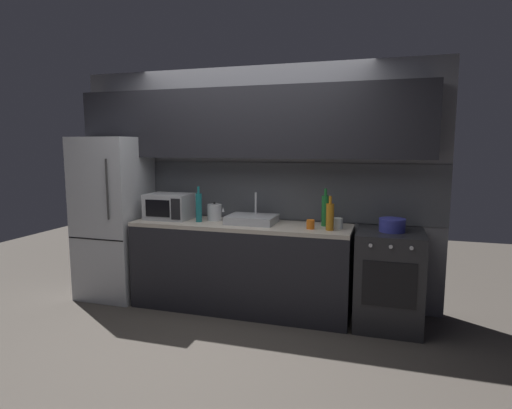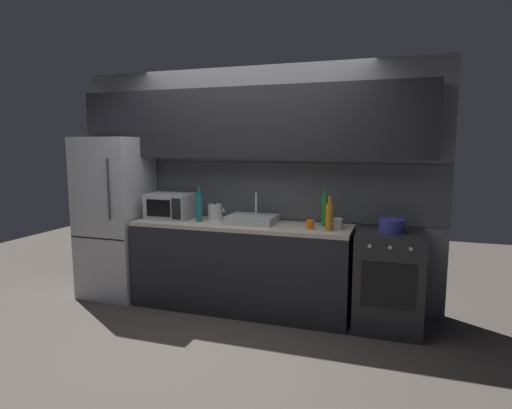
# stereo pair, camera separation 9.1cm
# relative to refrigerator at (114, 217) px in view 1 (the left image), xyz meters

# --- Properties ---
(ground_plane) EXTENTS (10.00, 10.00, 0.00)m
(ground_plane) POSITION_rel_refrigerator_xyz_m (1.49, -0.90, -0.88)
(ground_plane) COLOR #3D3833
(back_wall) EXTENTS (3.96, 0.44, 2.50)m
(back_wall) POSITION_rel_refrigerator_xyz_m (1.49, 0.30, 0.67)
(back_wall) COLOR slate
(back_wall) RESTS_ON ground
(counter_run) EXTENTS (2.22, 0.60, 0.90)m
(counter_run) POSITION_rel_refrigerator_xyz_m (1.49, 0.00, -0.43)
(counter_run) COLOR black
(counter_run) RESTS_ON ground
(refrigerator) EXTENTS (0.68, 0.69, 1.77)m
(refrigerator) POSITION_rel_refrigerator_xyz_m (0.00, 0.00, 0.00)
(refrigerator) COLOR #ADAFB5
(refrigerator) RESTS_ON ground
(oven_range) EXTENTS (0.60, 0.62, 0.90)m
(oven_range) POSITION_rel_refrigerator_xyz_m (2.94, -0.00, -0.43)
(oven_range) COLOR #232326
(oven_range) RESTS_ON ground
(microwave) EXTENTS (0.46, 0.35, 0.27)m
(microwave) POSITION_rel_refrigerator_xyz_m (0.68, 0.02, 0.15)
(microwave) COLOR #A8AAAF
(microwave) RESTS_ON counter_run
(sink_basin) EXTENTS (0.48, 0.38, 0.30)m
(sink_basin) POSITION_rel_refrigerator_xyz_m (1.60, 0.03, 0.06)
(sink_basin) COLOR #ADAFB5
(sink_basin) RESTS_ON counter_run
(kettle) EXTENTS (0.19, 0.15, 0.19)m
(kettle) POSITION_rel_refrigerator_xyz_m (1.18, 0.08, 0.10)
(kettle) COLOR #B7BABF
(kettle) RESTS_ON counter_run
(wine_bottle_teal) EXTENTS (0.06, 0.06, 0.36)m
(wine_bottle_teal) POSITION_rel_refrigerator_xyz_m (1.06, -0.05, 0.17)
(wine_bottle_teal) COLOR #19666B
(wine_bottle_teal) RESTS_ON counter_run
(wine_bottle_green) EXTENTS (0.07, 0.07, 0.37)m
(wine_bottle_green) POSITION_rel_refrigerator_xyz_m (2.33, 0.10, 0.17)
(wine_bottle_green) COLOR #1E6B2D
(wine_bottle_green) RESTS_ON counter_run
(wine_bottle_amber) EXTENTS (0.07, 0.07, 0.32)m
(wine_bottle_amber) POSITION_rel_refrigerator_xyz_m (2.40, -0.10, 0.15)
(wine_bottle_amber) COLOR #B27019
(wine_bottle_amber) RESTS_ON counter_run
(mug_orange) EXTENTS (0.08, 0.08, 0.09)m
(mug_orange) POSITION_rel_refrigerator_xyz_m (2.22, -0.09, 0.06)
(mug_orange) COLOR orange
(mug_orange) RESTS_ON counter_run
(mug_clear) EXTENTS (0.09, 0.09, 0.10)m
(mug_clear) POSITION_rel_refrigerator_xyz_m (2.47, -0.00, 0.07)
(mug_clear) COLOR silver
(mug_clear) RESTS_ON counter_run
(cooking_pot) EXTENTS (0.24, 0.24, 0.12)m
(cooking_pot) POSITION_rel_refrigerator_xyz_m (2.95, 0.00, 0.08)
(cooking_pot) COLOR #333899
(cooking_pot) RESTS_ON oven_range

